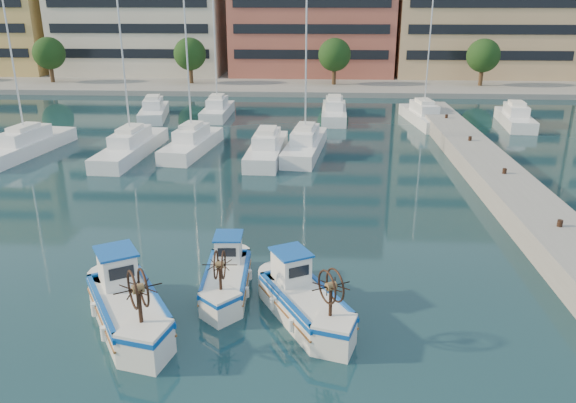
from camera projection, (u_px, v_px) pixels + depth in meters
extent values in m
plane|color=#1B4047|center=(253.00, 312.00, 20.33)|extent=(300.00, 300.00, 0.00)
cube|color=gray|center=(541.00, 222.00, 26.95)|extent=(3.00, 60.00, 1.20)
cube|color=gray|center=(305.00, 73.00, 83.11)|extent=(180.00, 40.00, 0.60)
cylinder|color=#3F2B19|center=(52.00, 75.00, 71.72)|extent=(0.50, 0.50, 3.00)
sphere|color=#1D4117|center=(49.00, 53.00, 70.80)|extent=(4.00, 4.00, 4.00)
cylinder|color=#3F2B19|center=(191.00, 76.00, 70.77)|extent=(0.50, 0.50, 3.00)
sphere|color=#1D4117|center=(190.00, 54.00, 69.85)|extent=(4.00, 4.00, 4.00)
cylinder|color=#3F2B19|center=(334.00, 77.00, 69.82)|extent=(0.50, 0.50, 3.00)
sphere|color=#1D4117|center=(335.00, 55.00, 68.90)|extent=(4.00, 4.00, 4.00)
cylinder|color=#3F2B19|center=(481.00, 78.00, 68.87)|extent=(0.50, 0.50, 3.00)
sphere|color=#1D4117|center=(483.00, 56.00, 67.95)|extent=(4.00, 4.00, 4.00)
cube|color=white|center=(27.00, 147.00, 40.82)|extent=(3.55, 10.00, 1.00)
cylinder|color=silver|center=(14.00, 71.00, 38.95)|extent=(0.12, 0.12, 11.00)
cube|color=white|center=(132.00, 149.00, 40.40)|extent=(2.78, 10.15, 1.00)
cylinder|color=silver|center=(124.00, 71.00, 38.53)|extent=(0.12, 0.12, 11.00)
cube|color=white|center=(192.00, 145.00, 41.43)|extent=(3.29, 8.57, 1.00)
cylinder|color=silver|center=(188.00, 69.00, 39.56)|extent=(0.12, 0.12, 11.00)
cube|color=white|center=(267.00, 151.00, 39.91)|extent=(2.49, 8.69, 1.00)
cube|color=white|center=(305.00, 147.00, 41.00)|extent=(3.25, 9.36, 1.00)
cylinder|color=silver|center=(306.00, 70.00, 39.13)|extent=(0.12, 0.12, 11.00)
cube|color=white|center=(154.00, 113.00, 53.11)|extent=(3.42, 7.65, 1.00)
cube|color=white|center=(218.00, 112.00, 53.56)|extent=(2.23, 7.22, 1.00)
cylinder|color=silver|center=(215.00, 53.00, 51.69)|extent=(0.12, 0.12, 11.00)
cube|color=white|center=(334.00, 113.00, 53.05)|extent=(2.40, 9.01, 1.00)
cube|color=white|center=(423.00, 118.00, 51.00)|extent=(3.31, 9.21, 1.00)
cylinder|color=silver|center=(428.00, 56.00, 49.13)|extent=(0.12, 0.12, 11.00)
cube|color=white|center=(515.00, 120.00, 50.09)|extent=(2.97, 7.88, 1.00)
cube|color=silver|center=(129.00, 312.00, 19.29)|extent=(3.96, 4.80, 1.12)
cube|color=#0C449C|center=(128.00, 301.00, 19.15)|extent=(4.07, 4.95, 0.17)
cube|color=#175CB5|center=(128.00, 303.00, 19.17)|extent=(3.36, 4.20, 0.06)
cube|color=white|center=(117.00, 267.00, 19.96)|extent=(1.72, 1.79, 1.17)
cube|color=#0C449C|center=(116.00, 251.00, 19.74)|extent=(1.94, 2.01, 0.08)
cylinder|color=#331E14|center=(140.00, 308.00, 17.31)|extent=(0.13, 0.13, 1.23)
cylinder|color=brown|center=(138.00, 289.00, 17.08)|extent=(0.44, 0.43, 0.30)
torus|color=#331E14|center=(133.00, 290.00, 17.01)|extent=(0.71, 1.10, 1.24)
torus|color=#331E14|center=(143.00, 287.00, 17.15)|extent=(0.71, 1.10, 1.24)
cube|color=silver|center=(227.00, 282.00, 21.54)|extent=(1.75, 3.76, 0.92)
cube|color=#0C449C|center=(226.00, 274.00, 21.42)|extent=(1.80, 3.87, 0.14)
cube|color=#175CB5|center=(226.00, 275.00, 21.44)|extent=(1.39, 3.37, 0.05)
cube|color=white|center=(229.00, 248.00, 22.21)|extent=(1.02, 1.19, 0.97)
cube|color=#0C449C|center=(228.00, 236.00, 22.03)|extent=(1.16, 1.32, 0.07)
cylinder|color=#331E14|center=(220.00, 279.00, 19.72)|extent=(0.11, 0.11, 1.02)
cylinder|color=brown|center=(220.00, 265.00, 19.54)|extent=(0.29, 0.26, 0.25)
torus|color=#331E14|center=(216.00, 265.00, 19.54)|extent=(0.11, 1.03, 1.03)
torus|color=#331E14|center=(224.00, 265.00, 19.54)|extent=(0.11, 1.03, 1.03)
cube|color=silver|center=(305.00, 307.00, 19.72)|extent=(3.48, 4.41, 1.02)
cube|color=#0C449C|center=(305.00, 297.00, 19.59)|extent=(3.58, 4.54, 0.15)
cube|color=#175CB5|center=(305.00, 299.00, 19.61)|extent=(2.95, 3.86, 0.06)
cube|color=white|center=(291.00, 267.00, 20.35)|extent=(1.54, 1.62, 1.07)
cube|color=#0C449C|center=(291.00, 252.00, 20.15)|extent=(1.74, 1.81, 0.08)
cylinder|color=#331E14|center=(331.00, 303.00, 17.87)|extent=(0.12, 0.12, 1.12)
cylinder|color=brown|center=(331.00, 286.00, 17.67)|extent=(0.40, 0.39, 0.27)
torus|color=#331E14|center=(327.00, 287.00, 17.61)|extent=(0.60, 1.03, 1.13)
torus|color=#331E14|center=(335.00, 285.00, 17.73)|extent=(0.60, 1.03, 1.13)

